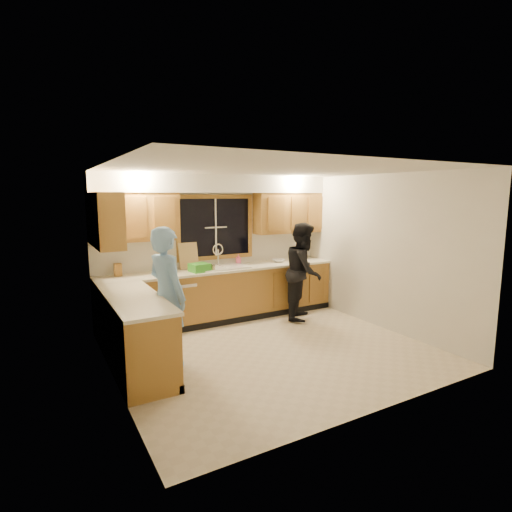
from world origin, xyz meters
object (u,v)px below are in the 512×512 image
(bowl, at_px, (278,261))
(dishwasher, at_px, (176,303))
(man, at_px, (167,296))
(woman, at_px, (304,271))
(sink, at_px, (223,271))
(knife_block, at_px, (118,270))
(stove, at_px, (146,349))
(dish_crate, at_px, (200,268))
(soap_bottle, at_px, (238,259))

(bowl, bearing_deg, dishwasher, -178.83)
(man, height_order, woman, man)
(sink, relative_size, knife_block, 4.34)
(stove, bearing_deg, dish_crate, 52.09)
(stove, bearing_deg, woman, 21.52)
(dishwasher, height_order, woman, woman)
(dish_crate, relative_size, soap_bottle, 1.54)
(knife_block, distance_m, dish_crate, 1.26)
(dishwasher, xyz_separation_m, knife_block, (-0.86, 0.17, 0.61))
(woman, distance_m, dish_crate, 1.82)
(dishwasher, bearing_deg, sink, 0.99)
(dish_crate, bearing_deg, dishwasher, 163.36)
(knife_block, distance_m, bowl, 2.86)
(sink, bearing_deg, woman, -25.82)
(dishwasher, relative_size, knife_block, 4.14)
(woman, height_order, knife_block, woman)
(soap_bottle, bearing_deg, knife_block, -179.32)
(knife_block, bearing_deg, stove, -92.62)
(sink, distance_m, woman, 1.41)
(stove, relative_size, knife_block, 4.54)
(dishwasher, bearing_deg, knife_block, 168.48)
(stove, bearing_deg, dishwasher, 62.31)
(knife_block, height_order, dish_crate, knife_block)
(sink, height_order, man, man)
(stove, bearing_deg, sink, 45.39)
(dish_crate, height_order, soap_bottle, soap_bottle)
(stove, relative_size, woman, 0.53)
(knife_block, height_order, soap_bottle, knife_block)
(woman, xyz_separation_m, soap_bottle, (-0.87, 0.80, 0.17))
(knife_block, relative_size, dish_crate, 0.68)
(stove, height_order, woman, woman)
(woman, bearing_deg, man, 149.01)
(man, bearing_deg, bowl, -78.01)
(man, bearing_deg, stove, 124.65)
(dishwasher, distance_m, woman, 2.25)
(woman, distance_m, soap_bottle, 1.20)
(dish_crate, bearing_deg, woman, -15.62)
(knife_block, bearing_deg, woman, -14.49)
(sink, height_order, knife_block, sink)
(knife_block, height_order, bowl, knife_block)
(man, relative_size, knife_block, 8.99)
(knife_block, xyz_separation_m, bowl, (2.86, -0.13, -0.07))
(sink, bearing_deg, man, -136.39)
(dish_crate, bearing_deg, soap_bottle, 19.61)
(sink, xyz_separation_m, bowl, (1.15, 0.03, 0.08))
(sink, xyz_separation_m, man, (-1.39, -1.32, 0.03))
(bowl, bearing_deg, stove, -147.89)
(woman, bearing_deg, soap_bottle, 91.68)
(sink, relative_size, woman, 0.51)
(sink, height_order, stove, sink)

